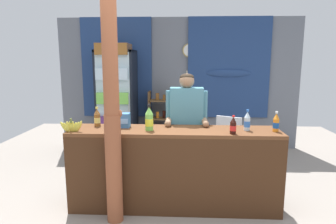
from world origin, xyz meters
TOP-DOWN VIEW (x-y plane):
  - ground_plane at (0.00, 1.17)m, footprint 7.62×7.62m
  - back_wall_curtained at (-0.01, 2.98)m, footprint 4.75×0.22m
  - stall_counter at (-0.00, 0.35)m, footprint 2.45×0.52m
  - timber_post at (-0.64, 0.09)m, footprint 0.20×0.17m
  - drink_fridge at (-1.13, 2.44)m, footprint 0.68×0.73m
  - bottle_shelf_rack at (-0.33, 2.69)m, footprint 0.48×0.28m
  - plastic_lawn_chair at (0.90, 1.93)m, footprint 0.59×0.59m
  - shopkeeper at (0.15, 0.85)m, footprint 0.54×0.42m
  - soda_bottle_lime_soda at (-0.29, 0.39)m, footprint 0.09×0.09m
  - soda_bottle_cola at (0.65, 0.28)m, footprint 0.07×0.07m
  - soda_bottle_iced_tea at (-0.95, 0.58)m, footprint 0.08×0.08m
  - soda_bottle_orange_soda at (1.15, 0.41)m, footprint 0.07×0.07m
  - soda_bottle_water at (0.84, 0.45)m, footprint 0.07×0.07m
  - snack_box_biscuit at (-0.66, 0.53)m, footprint 0.24×0.12m
  - banana_bunch at (-1.16, 0.28)m, footprint 0.28×0.06m

SIDE VIEW (x-z plane):
  - ground_plane at x=0.00m, z-range 0.00..0.00m
  - plastic_lawn_chair at x=0.90m, z-range 0.06..0.92m
  - stall_counter at x=0.00m, z-range 0.10..1.06m
  - bottle_shelf_rack at x=-0.33m, z-range 0.03..1.20m
  - shopkeeper at x=0.15m, z-range 0.21..1.81m
  - banana_bunch at x=-1.16m, z-range 0.94..1.10m
  - snack_box_biscuit at x=-0.66m, z-range 0.96..1.13m
  - soda_bottle_cola at x=0.65m, z-range 0.95..1.15m
  - soda_bottle_orange_soda at x=1.15m, z-range 0.95..1.18m
  - soda_bottle_iced_tea at x=-0.95m, z-range 0.94..1.19m
  - soda_bottle_water at x=0.84m, z-range 0.94..1.19m
  - soda_bottle_lime_soda at x=-0.29m, z-range 0.94..1.25m
  - drink_fridge at x=-1.13m, z-range 0.09..2.15m
  - timber_post at x=-0.64m, z-range -0.05..2.35m
  - back_wall_curtained at x=-0.01m, z-range 0.05..2.63m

